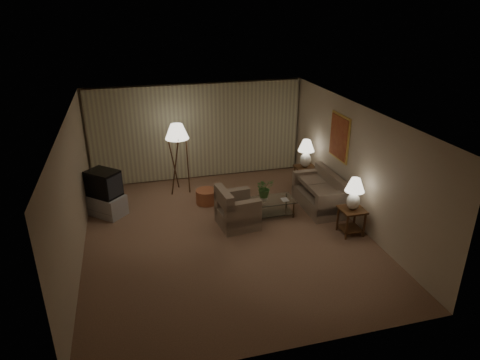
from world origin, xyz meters
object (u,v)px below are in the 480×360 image
armchair (238,211)px  side_table_far (305,173)px  crt_tv (103,183)px  table_lamp_near (354,191)px  floor_lamp (178,157)px  side_table_near (351,217)px  ottoman (207,197)px  vase (264,197)px  sofa (319,194)px  tv_cabinet (106,205)px  table_lamp_far (306,151)px  coffee_table (270,205)px

armchair → side_table_far: (2.31, 1.61, 0.04)m
side_table_far → crt_tv: 5.22m
table_lamp_near → floor_lamp: 4.61m
side_table_near → ottoman: bearing=140.3°
armchair → crt_tv: crt_tv is taller
vase → armchair: bearing=-160.2°
side_table_near → vase: side_table_near is taller
sofa → tv_cabinet: (-5.05, 0.98, -0.10)m
tv_cabinet → vase: vase is taller
crt_tv → side_table_far: bearing=46.2°
side_table_far → floor_lamp: size_ratio=0.32×
sofa → table_lamp_far: size_ratio=2.10×
table_lamp_near → table_lamp_far: 2.60m
vase → table_lamp_far: bearing=40.3°
table_lamp_near → table_lamp_far: bearing=90.0°
sofa → vase: size_ratio=9.59×
side_table_far → crt_tv: size_ratio=0.68×
side_table_near → vase: 2.03m
sofa → side_table_near: sofa is taller
sofa → side_table_near: bearing=6.2°
side_table_far → side_table_near: bearing=-90.0°
side_table_near → side_table_far: (0.00, 2.60, -0.00)m
armchair → table_lamp_far: size_ratio=1.39×
crt_tv → vase: crt_tv is taller
floor_lamp → coffee_table: bearing=-45.7°
table_lamp_near → floor_lamp: bearing=136.3°
table_lamp_near → tv_cabinet: (-5.20, 2.33, -0.78)m
table_lamp_near → ottoman: (-2.78, 2.31, -0.85)m
table_lamp_far → tv_cabinet: size_ratio=0.74×
table_lamp_near → vase: table_lamp_near is taller
crt_tv → vase: size_ratio=5.30×
crt_tv → floor_lamp: size_ratio=0.47×
floor_lamp → armchair: bearing=-65.1°
coffee_table → table_lamp_near: bearing=-40.9°
table_lamp_near → ottoman: bearing=140.3°
crt_tv → floor_lamp: 2.06m
table_lamp_near → armchair: bearing=156.7°
sofa → ottoman: bearing=-110.2°
table_lamp_far → floor_lamp: (-3.33, 0.59, -0.07)m
side_table_near → table_lamp_far: bearing=90.0°
side_table_far → tv_cabinet: bearing=-177.0°
armchair → crt_tv: size_ratio=1.20×
side_table_near → ottoman: 3.62m
armchair → coffee_table: size_ratio=0.92×
table_lamp_far → crt_tv: bearing=-177.0°
table_lamp_far → vase: (-1.59, -1.35, -0.55)m
armchair → coffee_table: 0.91m
coffee_table → tv_cabinet: (-3.76, 1.08, -0.03)m
vase → sofa: bearing=4.0°
side_table_far → coffee_table: side_table_far is taller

